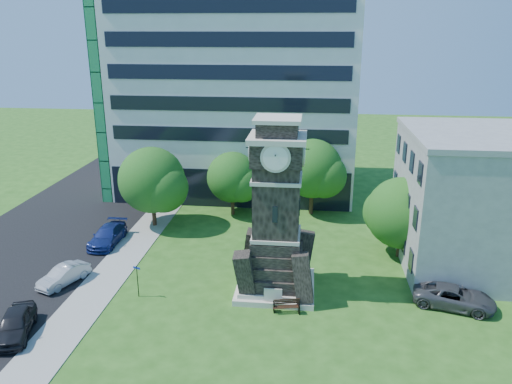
# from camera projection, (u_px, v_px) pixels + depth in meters

# --- Properties ---
(ground) EXTENTS (160.00, 160.00, 0.00)m
(ground) POSITION_uv_depth(u_px,v_px,m) (229.00, 301.00, 33.79)
(ground) COLOR #245117
(ground) RESTS_ON ground
(sidewalk) EXTENTS (3.00, 70.00, 0.06)m
(sidewalk) POSITION_uv_depth(u_px,v_px,m) (121.00, 261.00, 39.50)
(sidewalk) COLOR gray
(sidewalk) RESTS_ON ground
(street) EXTENTS (14.00, 80.00, 0.02)m
(street) POSITION_uv_depth(u_px,v_px,m) (20.00, 256.00, 40.40)
(street) COLOR black
(street) RESTS_ON ground
(clock_tower) EXTENTS (5.40, 5.40, 12.22)m
(clock_tower) POSITION_uv_depth(u_px,v_px,m) (276.00, 219.00, 33.72)
(clock_tower) COLOR beige
(clock_tower) RESTS_ON ground
(office_tall) EXTENTS (26.20, 15.11, 28.60)m
(office_tall) POSITION_uv_depth(u_px,v_px,m) (236.00, 61.00, 54.09)
(office_tall) COLOR white
(office_tall) RESTS_ON ground
(office_low) EXTENTS (15.20, 12.20, 10.40)m
(office_low) POSITION_uv_depth(u_px,v_px,m) (506.00, 201.00, 37.63)
(office_low) COLOR #9A9DA0
(office_low) RESTS_ON ground
(car_street_south) EXTENTS (3.03, 4.80, 1.52)m
(car_street_south) POSITION_uv_depth(u_px,v_px,m) (15.00, 324.00, 29.79)
(car_street_south) COLOR black
(car_street_south) RESTS_ON ground
(car_street_mid) EXTENTS (2.79, 4.21, 1.31)m
(car_street_mid) POSITION_uv_depth(u_px,v_px,m) (64.00, 275.00, 35.88)
(car_street_mid) COLOR #9B9DA2
(car_street_mid) RESTS_ON ground
(car_street_north) EXTENTS (2.10, 5.13, 1.49)m
(car_street_north) POSITION_uv_depth(u_px,v_px,m) (108.00, 235.00, 42.57)
(car_street_north) COLOR navy
(car_street_north) RESTS_ON ground
(car_east_lot) EXTENTS (5.67, 3.72, 1.45)m
(car_east_lot) POSITION_uv_depth(u_px,v_px,m) (454.00, 297.00, 32.86)
(car_east_lot) COLOR #444549
(car_east_lot) RESTS_ON ground
(park_bench) EXTENTS (1.73, 0.46, 0.89)m
(park_bench) POSITION_uv_depth(u_px,v_px,m) (286.00, 306.00, 32.30)
(park_bench) COLOR black
(park_bench) RESTS_ON ground
(street_sign) EXTENTS (0.56, 0.06, 2.32)m
(street_sign) POSITION_uv_depth(u_px,v_px,m) (137.00, 278.00, 33.89)
(street_sign) COLOR black
(street_sign) RESTS_ON ground
(tree_nw) EXTENTS (6.65, 6.05, 7.48)m
(tree_nw) POSITION_uv_depth(u_px,v_px,m) (153.00, 182.00, 45.38)
(tree_nw) COLOR #332114
(tree_nw) RESTS_ON ground
(tree_nc) EXTENTS (5.44, 4.94, 6.32)m
(tree_nc) POSITION_uv_depth(u_px,v_px,m) (233.00, 179.00, 48.39)
(tree_nc) COLOR #332114
(tree_nc) RESTS_ON ground
(tree_ne) EXTENTS (6.34, 5.76, 7.53)m
(tree_ne) POSITION_uv_depth(u_px,v_px,m) (313.00, 170.00, 48.35)
(tree_ne) COLOR #332114
(tree_ne) RESTS_ON ground
(tree_east) EXTENTS (6.24, 5.67, 6.58)m
(tree_east) POSITION_uv_depth(u_px,v_px,m) (403.00, 215.00, 39.30)
(tree_east) COLOR #332114
(tree_east) RESTS_ON ground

